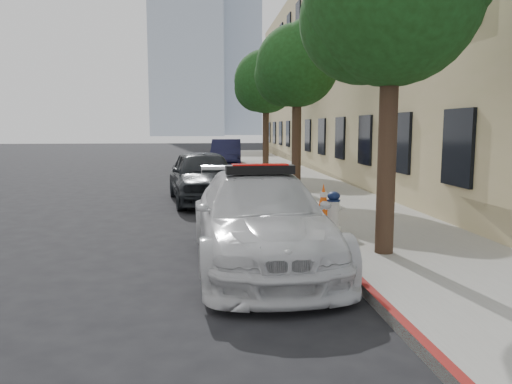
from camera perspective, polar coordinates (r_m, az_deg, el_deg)
The scene contains 13 objects.
ground at distance 10.07m, azimuth -5.53°, elevation -5.33°, with size 120.00×120.00×0.00m, color black.
sidewalk at distance 20.27m, azimuth 4.46°, elevation 1.34°, with size 3.20×50.00×0.15m, color gray.
curb_strip at distance 20.05m, azimuth 0.13°, elevation 1.30°, with size 0.12×50.00×0.15m, color maroon.
building at distance 26.64m, azimuth 14.81°, elevation 13.19°, with size 8.00×36.00×10.00m, color #C9B981.
tower_left at distance 132.82m, azimuth -7.98°, elevation 19.44°, with size 18.00×14.00×60.00m, color #9EA8B7.
tower_right at distance 146.45m, azimuth -2.44°, elevation 15.20°, with size 14.00×14.00×44.00m, color #9EA8B7.
tree_mid at distance 16.21m, azimuth 4.84°, elevation 14.29°, with size 2.77×2.64×5.43m.
tree_far at distance 24.09m, azimuth 1.21°, elevation 12.60°, with size 3.10×3.00×5.81m.
police_car at distance 8.12m, azimuth 0.45°, elevation -3.03°, with size 2.24×5.17×1.63m.
parked_car_mid at distance 14.89m, azimuth -6.08°, elevation 1.85°, with size 1.84×4.58×1.56m, color black.
parked_car_far at distance 28.24m, azimuth -3.41°, elevation 4.48°, with size 1.62×4.65×1.53m, color black.
fire_hydrant at distance 10.01m, azimuth 8.84°, elevation -2.29°, with size 0.34×0.31×0.81m.
traffic_cone at distance 11.53m, azimuth 7.70°, elevation -1.00°, with size 0.51×0.51×0.79m.
Camera 1 is at (-0.05, -9.82, 2.22)m, focal length 35.00 mm.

